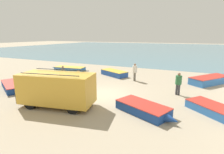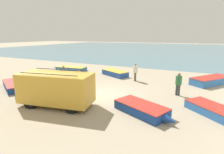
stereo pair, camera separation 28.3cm
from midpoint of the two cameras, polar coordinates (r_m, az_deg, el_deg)
ground_plane at (r=13.97m, az=-1.87°, el=-5.41°), size 200.00×200.00×0.00m
sea_water at (r=64.20m, az=20.05°, el=8.63°), size 120.00×80.00×0.01m
parked_van at (r=11.80m, az=-17.24°, el=-3.51°), size 5.04×2.75×2.31m
fishing_rowboat_0 at (r=11.92m, az=31.40°, el=-9.55°), size 3.50×3.21×0.52m
fishing_rowboat_1 at (r=20.14m, az=1.11°, el=1.36°), size 3.97×2.65×0.60m
fishing_rowboat_2 at (r=19.30m, az=30.31°, el=-0.91°), size 4.07×4.75×0.68m
fishing_rowboat_3 at (r=23.73m, az=-13.07°, el=2.74°), size 4.82×1.86×0.50m
fishing_rowboat_4 at (r=17.34m, az=-28.39°, el=-2.40°), size 4.54×3.29×0.53m
fishing_rowboat_5 at (r=10.66m, az=10.72°, el=-10.23°), size 3.94×2.65×0.56m
fisherman_0 at (r=15.07m, az=-10.30°, el=-0.23°), size 0.44×0.44×1.69m
fisherman_1 at (r=14.25m, az=21.42°, el=-1.56°), size 0.46×0.46×1.76m
fisherman_2 at (r=17.72m, az=8.07°, el=2.07°), size 0.47×0.47×1.77m
fisherman_3 at (r=18.06m, az=-15.04°, el=1.60°), size 0.42×0.42×1.59m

